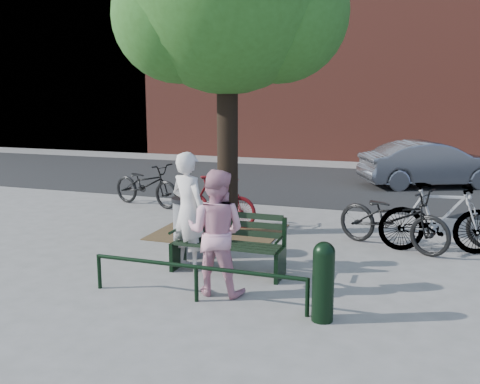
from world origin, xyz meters
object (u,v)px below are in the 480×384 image
at_px(bicycle_c, 393,218).
at_px(parked_car, 432,164).
at_px(person_left, 189,211).
at_px(bollard, 323,279).
at_px(park_bench, 229,242).
at_px(person_right, 216,232).
at_px(litter_bin, 187,227).

height_order(bicycle_c, parked_car, parked_car).
height_order(person_left, bicycle_c, person_left).
bearing_deg(bollard, bicycle_c, 79.80).
height_order(bollard, parked_car, parked_car).
relative_size(park_bench, bollard, 1.74).
relative_size(person_right, litter_bin, 1.72).
height_order(litter_bin, parked_car, parked_car).
bearing_deg(park_bench, parked_car, 71.20).
distance_m(bollard, litter_bin, 3.24).
bearing_deg(bicycle_c, parked_car, 17.89).
distance_m(park_bench, bollard, 2.16).
height_order(person_left, bollard, person_left).
bearing_deg(person_left, park_bench, -153.16).
bearing_deg(bollard, litter_bin, 145.06).
bearing_deg(park_bench, person_right, -81.46).
relative_size(person_right, bicycle_c, 0.82).
bearing_deg(park_bench, bollard, -38.13).
relative_size(park_bench, person_left, 0.94).
relative_size(park_bench, litter_bin, 1.72).
distance_m(person_left, bollard, 2.72).
distance_m(park_bench, parked_car, 9.44).
bearing_deg(bollard, person_right, 164.16).
distance_m(litter_bin, parked_car, 9.31).
xyz_separation_m(person_right, litter_bin, (-1.09, 1.41, -0.36)).
bearing_deg(bicycle_c, bollard, -166.30).
xyz_separation_m(bicycle_c, parked_car, (0.72, 6.81, 0.11)).
relative_size(person_left, bicycle_c, 0.88).
distance_m(litter_bin, bicycle_c, 3.65).
height_order(person_left, litter_bin, person_left).
height_order(person_right, litter_bin, person_right).
bearing_deg(litter_bin, person_left, -62.02).
height_order(bollard, litter_bin, litter_bin).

